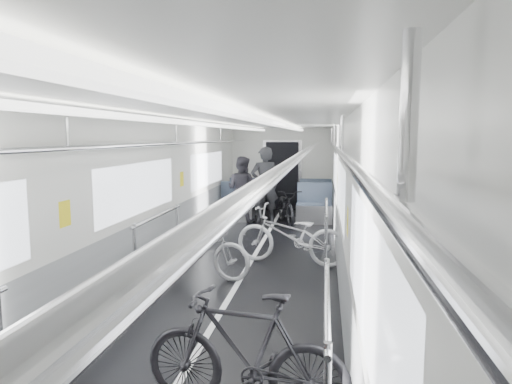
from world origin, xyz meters
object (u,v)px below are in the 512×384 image
bike_right_mid (291,235)px  bike_aisle (286,206)px  person_seated (242,189)px  bike_left_far (198,247)px  bike_right_near (245,353)px  person_standing (265,185)px

bike_right_mid → bike_aisle: 3.65m
bike_right_mid → person_seated: person_seated is taller
bike_left_far → bike_right_mid: size_ratio=0.92×
bike_right_near → person_standing: size_ratio=0.87×
bike_aisle → bike_right_mid: bearing=-100.6°
bike_right_mid → person_standing: 3.78m
bike_right_near → bike_right_mid: bearing=-172.8°
bike_right_near → bike_aisle: (-0.35, 7.90, -0.06)m
bike_left_far → person_standing: 4.59m
bike_aisle → person_standing: (-0.54, 0.00, 0.52)m
bike_left_far → bike_right_near: size_ratio=1.06×
bike_left_far → bike_right_near: (1.33, -3.35, 0.04)m
bike_aisle → person_standing: bearing=163.4°
bike_right_near → person_standing: person_standing is taller
bike_left_far → bike_aisle: size_ratio=1.06×
bike_right_near → person_standing: bearing=-165.9°
person_seated → bike_right_near: bearing=120.0°
bike_right_mid → person_standing: size_ratio=1.00×
bike_aisle → person_seated: bearing=155.1°
person_seated → bike_right_mid: bearing=131.5°
person_standing → person_seated: size_ratio=1.15×
bike_right_mid → person_seated: 4.11m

